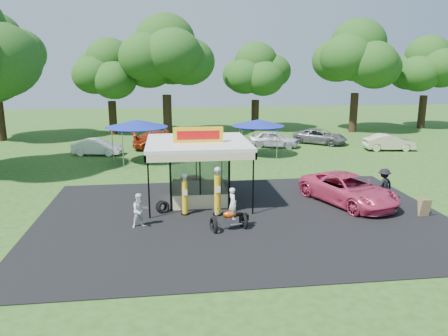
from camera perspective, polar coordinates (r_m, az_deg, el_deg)
The scene contains 24 objects.
ground at distance 19.74m, azimuth 3.53°, elevation -8.49°, with size 120.00×120.00×0.00m, color #264B17.
asphalt_apron at distance 21.57m, azimuth 2.54°, elevation -6.49°, with size 20.00×14.00×0.04m, color black.
gas_station_kiosk at distance 23.70m, azimuth -3.41°, elevation -0.23°, with size 5.40×5.40×4.18m.
gas_pump_left at distance 21.73m, azimuth -5.13°, elevation -3.50°, with size 0.41×0.41×2.20m.
gas_pump_right at distance 21.53m, azimuth -0.86°, elevation -3.15°, with size 0.48×0.48×2.55m.
motorcycle at distance 19.81m, azimuth 0.97°, elevation -5.91°, with size 1.81×1.18×2.06m.
spare_tires at distance 22.37m, azimuth -8.04°, elevation -5.06°, with size 0.82×0.68×0.66m.
a_frame_sign at distance 23.74m, azimuth 24.68°, elevation -4.72°, with size 0.52×0.47×0.93m.
kiosk_car at distance 26.15m, azimuth -3.70°, elevation -1.88°, with size 1.13×2.82×0.96m, color gold.
pink_sedan at distance 24.40m, azimuth 15.94°, elevation -2.71°, with size 2.66×5.77×1.60m, color #D03860.
spectator_west at distance 20.48m, azimuth -10.91°, elevation -5.48°, with size 0.79×0.61×1.62m, color white.
spectator_east_a at distance 25.43m, azimuth 20.13°, elevation -2.10°, with size 1.20×0.69×1.85m, color black.
bg_car_a at distance 37.81m, azimuth -16.21°, elevation 2.65°, with size 1.42×4.08×1.34m, color white.
bg_car_b at distance 39.28m, azimuth -7.83°, elevation 3.64°, with size 2.26×5.56×1.61m, color #9A260B.
bg_car_c at distance 40.08m, azimuth 6.55°, elevation 3.80°, with size 1.79×4.44×1.51m, color silver.
bg_car_d at distance 42.57m, azimuth 12.45°, elevation 4.04°, with size 2.30×4.99×1.39m, color slate.
bg_car_e at distance 40.93m, azimuth 20.76°, elevation 3.15°, with size 1.51×4.33×1.43m, color beige.
tent_west at distance 33.83m, azimuth -11.36°, elevation 5.68°, with size 4.71×4.71×3.29m.
tent_east at distance 35.80m, azimuth 4.45°, elevation 5.88°, with size 4.30×4.30×3.00m.
oak_far_b at distance 48.44m, azimuth -14.63°, elevation 11.69°, with size 8.28×8.28×9.88m.
oak_far_c at distance 46.33m, azimuth -7.61°, elevation 13.69°, with size 10.32×10.32×12.16m.
oak_far_d at distance 49.97m, azimuth 4.16°, elevation 11.90°, with size 8.07×8.07×9.60m.
oak_far_e at distance 50.75m, azimuth 16.98°, elevation 13.10°, with size 10.04×10.04×11.96m.
oak_far_f at distance 56.81m, azimuth 24.92°, elevation 11.48°, with size 8.66×8.66×10.43m.
Camera 1 is at (-3.50, -18.00, 7.32)m, focal length 35.00 mm.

